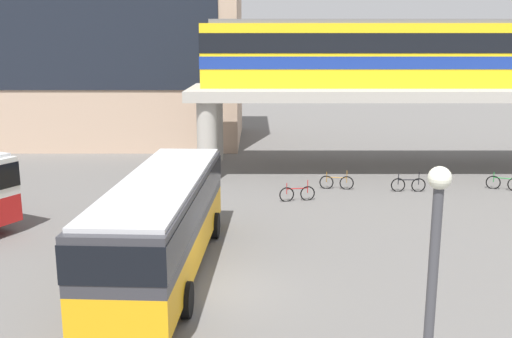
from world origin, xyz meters
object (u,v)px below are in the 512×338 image
(station_building, at_px, (81,35))
(bicycle_green, at_px, (506,183))
(bicycle_brown, at_px, (338,182))
(bus_main, at_px, (165,214))
(pedestrian_near_building, at_px, (206,179))
(pedestrian_walking_across, at_px, (132,195))
(train, at_px, (426,53))
(bicycle_black, at_px, (410,185))
(bicycle_red, at_px, (299,194))

(station_building, distance_m, bicycle_green, 32.41)
(station_building, distance_m, bicycle_brown, 25.59)
(station_building, bearing_deg, bicycle_green, -31.83)
(bus_main, bearing_deg, pedestrian_near_building, 87.91)
(bus_main, distance_m, pedestrian_walking_across, 7.65)
(pedestrian_near_building, bearing_deg, pedestrian_walking_across, -132.76)
(bus_main, bearing_deg, bicycle_brown, 57.06)
(train, relative_size, bicycle_green, 15.77)
(bus_main, height_order, bicycle_black, bus_main)
(bus_main, distance_m, bicycle_brown, 13.42)
(bicycle_red, distance_m, pedestrian_walking_across, 7.89)
(train, bearing_deg, bus_main, -128.73)
(bicycle_red, height_order, bicycle_green, same)
(bicycle_red, height_order, bicycle_black, same)
(train, height_order, pedestrian_walking_across, train)
(train, distance_m, pedestrian_near_building, 15.02)
(bicycle_brown, xyz_separation_m, pedestrian_near_building, (-6.86, -0.82, 0.37))
(station_building, relative_size, train, 0.96)
(bicycle_green, xyz_separation_m, pedestrian_near_building, (-15.59, -0.64, 0.37))
(train, bearing_deg, bicycle_green, -57.82)
(station_building, relative_size, bicycle_brown, 14.02)
(train, relative_size, pedestrian_walking_across, 16.17)
(pedestrian_near_building, bearing_deg, bus_main, -92.09)
(pedestrian_near_building, bearing_deg, bicycle_green, 2.36)
(bicycle_brown, bearing_deg, pedestrian_walking_across, -157.45)
(bicycle_black, height_order, bicycle_green, same)
(bicycle_brown, relative_size, bicycle_black, 0.99)
(bus_main, xyz_separation_m, bicycle_black, (10.87, 10.66, -1.63))
(bicycle_green, bearing_deg, bicycle_brown, 178.85)
(bicycle_brown, xyz_separation_m, bicycle_green, (8.73, -0.18, 0.00))
(station_building, bearing_deg, bicycle_black, -38.05)
(station_building, xyz_separation_m, bicycle_brown, (17.99, -16.41, -7.86))
(bicycle_brown, bearing_deg, bus_main, -122.94)
(pedestrian_walking_across, bearing_deg, station_building, 111.48)
(pedestrian_near_building, bearing_deg, station_building, 122.86)
(train, xyz_separation_m, bicycle_green, (3.14, -4.99, -6.61))
(bicycle_black, relative_size, pedestrian_near_building, 1.14)
(bicycle_red, bearing_deg, bicycle_black, 17.20)
(bicycle_red, bearing_deg, pedestrian_near_building, 161.87)
(pedestrian_walking_across, bearing_deg, bicycle_green, 11.94)
(station_building, height_order, bicycle_black, station_building)
(bus_main, height_order, bicycle_red, bus_main)
(station_building, distance_m, train, 26.30)
(station_building, height_order, pedestrian_walking_across, station_building)
(bus_main, bearing_deg, pedestrian_walking_across, 110.73)
(train, relative_size, pedestrian_near_building, 16.59)
(bicycle_black, height_order, pedestrian_near_building, pedestrian_near_building)
(bicycle_black, xyz_separation_m, pedestrian_walking_across, (-13.55, -3.60, 0.39))
(bicycle_red, bearing_deg, train, 42.45)
(station_building, distance_m, bicycle_red, 25.72)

